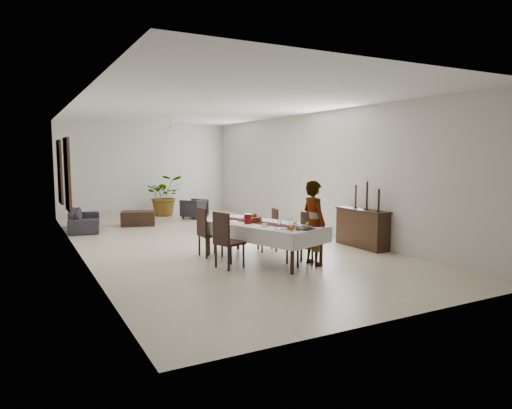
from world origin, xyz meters
name	(u,v)px	position (x,y,z in m)	size (l,w,h in m)	color
floor	(211,242)	(0.00, 0.00, 0.00)	(6.00, 12.00, 0.00)	beige
ceiling	(210,107)	(0.00, 0.00, 3.20)	(6.00, 12.00, 0.02)	silver
wall_back	(146,169)	(0.00, 6.00, 1.60)	(6.00, 0.02, 3.20)	silver
wall_front	(396,195)	(0.00, -6.00, 1.60)	(6.00, 0.02, 3.20)	silver
wall_left	(76,179)	(-3.00, 0.00, 1.60)	(0.02, 12.00, 3.20)	silver
wall_right	(314,173)	(3.00, 0.00, 1.60)	(0.02, 12.00, 3.20)	silver
dining_table_top	(262,225)	(0.15, -2.31, 0.71)	(0.98, 2.36, 0.05)	black
table_leg_fl	(292,255)	(0.10, -3.50, 0.34)	(0.07, 0.07, 0.69)	black
table_leg_fr	(321,248)	(0.92, -3.23, 0.34)	(0.07, 0.07, 0.69)	black
table_leg_bl	(208,239)	(-0.62, -1.38, 0.34)	(0.07, 0.07, 0.69)	black
table_leg_br	(238,234)	(0.20, -1.11, 0.34)	(0.07, 0.07, 0.69)	black
tablecloth_top	(262,223)	(0.15, -2.31, 0.74)	(1.16, 2.53, 0.01)	white
tablecloth_drape_left	(241,234)	(-0.40, -2.49, 0.60)	(0.01, 2.53, 0.29)	white
tablecloth_drape_right	(281,227)	(0.69, -2.12, 0.60)	(0.01, 2.53, 0.29)	white
tablecloth_drape_near	(314,238)	(0.55, -3.50, 0.60)	(1.16, 0.01, 0.29)	silver
tablecloth_drape_far	(219,224)	(-0.26, -1.11, 0.60)	(1.16, 0.01, 0.29)	white
table_runner	(262,223)	(0.15, -2.31, 0.75)	(0.34, 2.46, 0.00)	#4F1619
red_pitcher	(248,219)	(-0.13, -2.24, 0.85)	(0.15, 0.15, 0.20)	maroon
pitcher_handle	(245,219)	(-0.21, -2.27, 0.85)	(0.12, 0.12, 0.02)	maroon
wine_glass_near	(291,221)	(0.46, -2.87, 0.83)	(0.07, 0.07, 0.17)	white
wine_glass_mid	(280,222)	(0.23, -2.85, 0.83)	(0.07, 0.07, 0.17)	white
teacup_right	(295,223)	(0.62, -2.77, 0.78)	(0.09, 0.09, 0.06)	white
saucer_right	(295,224)	(0.62, -2.77, 0.75)	(0.15, 0.15, 0.01)	white
teacup_left	(265,225)	(-0.02, -2.73, 0.78)	(0.09, 0.09, 0.06)	white
saucer_left	(265,226)	(-0.02, -2.73, 0.75)	(0.15, 0.15, 0.01)	white
plate_near_right	(308,226)	(0.74, -3.04, 0.76)	(0.24, 0.24, 0.01)	white
bread_near_right	(308,224)	(0.74, -3.04, 0.78)	(0.09, 0.09, 0.09)	tan
plate_near_left	(281,229)	(0.11, -3.10, 0.76)	(0.24, 0.24, 0.01)	silver
plate_far_left	(232,222)	(-0.32, -1.89, 0.76)	(0.24, 0.24, 0.01)	white
serving_tray	(304,228)	(0.48, -3.28, 0.76)	(0.35, 0.35, 0.02)	#3E3F43
jam_jar_a	(298,228)	(0.28, -3.38, 0.78)	(0.06, 0.06, 0.07)	#994016
jam_jar_b	(291,229)	(0.17, -3.36, 0.78)	(0.06, 0.06, 0.07)	#905915
jam_jar_c	(289,228)	(0.19, -3.25, 0.78)	(0.06, 0.06, 0.07)	brown
fruit_basket	(255,219)	(0.12, -2.06, 0.80)	(0.29, 0.29, 0.10)	brown
fruit_red	(255,215)	(0.14, -2.03, 0.87)	(0.09, 0.09, 0.09)	maroon
fruit_green	(252,216)	(0.07, -2.04, 0.87)	(0.08, 0.08, 0.08)	#5E7423
chair_right_near_seat	(300,242)	(0.61, -2.96, 0.44)	(0.42, 0.42, 0.05)	black
chair_right_near_leg_fl	(312,255)	(0.79, -3.12, 0.21)	(0.04, 0.04, 0.41)	black
chair_right_near_leg_fr	(301,251)	(0.77, -2.78, 0.21)	(0.04, 0.04, 0.41)	black
chair_right_near_leg_bl	(298,257)	(0.45, -3.15, 0.21)	(0.04, 0.04, 0.41)	black
chair_right_near_leg_br	(287,253)	(0.43, -2.80, 0.21)	(0.04, 0.04, 0.41)	black
chair_right_near_back	(308,226)	(0.80, -2.95, 0.72)	(0.42, 0.04, 0.53)	black
chair_right_far_seat	(267,232)	(0.69, -1.55, 0.41)	(0.39, 0.39, 0.04)	black
chair_right_far_leg_fl	(276,243)	(0.81, -1.74, 0.19)	(0.04, 0.04, 0.39)	black
chair_right_far_leg_fr	(272,240)	(0.88, -1.43, 0.19)	(0.04, 0.04, 0.39)	black
chair_right_far_leg_bl	(262,244)	(0.50, -1.67, 0.19)	(0.04, 0.04, 0.39)	black
chair_right_far_leg_br	(258,241)	(0.57, -1.36, 0.19)	(0.04, 0.04, 0.39)	black
chair_right_far_back	(275,220)	(0.86, -1.59, 0.67)	(0.39, 0.04, 0.50)	black
chair_left_near_seat	(230,243)	(-0.67, -2.55, 0.47)	(0.45, 0.45, 0.05)	black
chair_left_near_leg_fl	(216,256)	(-0.89, -2.42, 0.22)	(0.04, 0.04, 0.44)	black
chair_left_near_leg_fr	(229,259)	(-0.79, -2.77, 0.22)	(0.04, 0.04, 0.44)	black
chair_left_near_leg_bl	(231,253)	(-0.54, -2.32, 0.22)	(0.04, 0.04, 0.44)	black
chair_left_near_leg_br	(243,256)	(-0.44, -2.67, 0.22)	(0.04, 0.04, 0.44)	black
chair_left_near_back	(221,228)	(-0.86, -2.60, 0.77)	(0.45, 0.04, 0.57)	black
chair_left_far_seat	(211,235)	(-0.61, -1.48, 0.45)	(0.43, 0.43, 0.05)	black
chair_left_far_leg_fl	(199,245)	(-0.80, -1.31, 0.21)	(0.04, 0.04, 0.43)	black
chair_left_far_leg_fr	(206,248)	(-0.78, -1.67, 0.21)	(0.04, 0.04, 0.43)	black
chair_left_far_leg_bl	(215,244)	(-0.44, -1.30, 0.21)	(0.04, 0.04, 0.43)	black
chair_left_far_leg_br	(222,247)	(-0.43, -1.65, 0.21)	(0.04, 0.04, 0.43)	black
chair_left_far_back	(202,221)	(-0.81, -1.49, 0.74)	(0.43, 0.04, 0.55)	black
woman	(314,223)	(0.86, -3.07, 0.80)	(0.59, 0.38, 1.61)	gray
sideboard_body	(362,229)	(2.78, -2.22, 0.42)	(0.37, 1.40, 0.84)	black
sideboard_top	(362,210)	(2.78, -2.22, 0.85)	(0.41, 1.46, 0.03)	black
candlestick_near_base	(378,211)	(2.78, -2.74, 0.88)	(0.09, 0.09, 0.03)	black
candlestick_near_shaft	(379,200)	(2.78, -2.74, 1.13)	(0.05, 0.05, 0.47)	black
candlestick_near_candle	(379,187)	(2.78, -2.74, 1.40)	(0.03, 0.03, 0.07)	white
candlestick_mid_base	(367,209)	(2.78, -2.36, 0.88)	(0.09, 0.09, 0.03)	black
candlestick_mid_shaft	(367,195)	(2.78, -2.36, 1.20)	(0.05, 0.05, 0.61)	black
candlestick_mid_candle	(367,180)	(2.78, -2.36, 1.54)	(0.03, 0.03, 0.07)	beige
candlestick_far_base	(356,208)	(2.78, -1.99, 0.88)	(0.09, 0.09, 0.03)	black
candlestick_far_shaft	(356,196)	(2.78, -1.99, 1.15)	(0.05, 0.05, 0.51)	black
candlestick_far_candle	(356,183)	(2.78, -1.99, 1.45)	(0.03, 0.03, 0.07)	#F0E3D0
sofa	(85,220)	(-2.46, 3.28, 0.29)	(1.97, 0.77, 0.58)	#2B292F
armchair	(194,209)	(1.07, 4.06, 0.33)	(0.69, 0.71, 0.65)	#28252A
coffee_table	(138,218)	(-0.94, 3.39, 0.21)	(0.96, 0.64, 0.43)	black
potted_plant	(165,195)	(0.43, 5.20, 0.70)	(1.26, 1.10, 1.40)	#275321
mirror_frame_near	(67,175)	(-2.96, 2.20, 1.60)	(0.06, 1.05, 1.85)	black
mirror_glass_near	(69,175)	(-2.92, 2.20, 1.60)	(0.01, 0.90, 1.70)	white
mirror_frame_far	(60,172)	(-2.96, 4.30, 1.60)	(0.06, 1.05, 1.85)	black
mirror_glass_far	(61,172)	(-2.92, 4.30, 1.60)	(0.01, 0.90, 1.70)	silver
fan_rod	(171,120)	(0.00, 3.00, 3.10)	(0.04, 0.04, 0.20)	silver
fan_hub	(171,127)	(0.00, 3.00, 2.90)	(0.16, 0.16, 0.08)	silver
fan_blade_n	(167,128)	(0.00, 3.35, 2.90)	(0.10, 0.55, 0.01)	silver
fan_blade_s	(175,127)	(0.00, 2.65, 2.90)	(0.10, 0.55, 0.01)	white
fan_blade_e	(182,128)	(0.35, 3.00, 2.90)	(0.55, 0.10, 0.01)	white
fan_blade_w	(159,127)	(-0.35, 3.00, 2.90)	(0.55, 0.10, 0.01)	white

